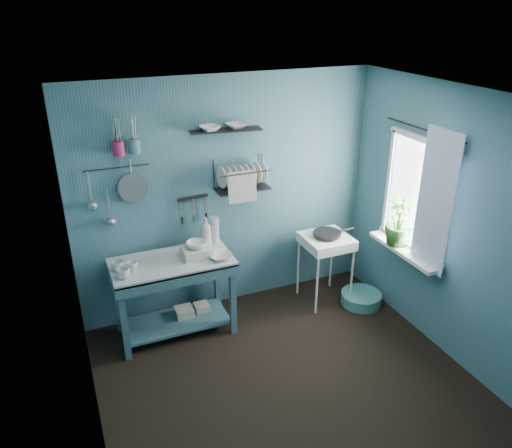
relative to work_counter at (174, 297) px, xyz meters
name	(u,v)px	position (x,y,z in m)	size (l,w,h in m)	color
floor	(288,383)	(0.72, -1.14, -0.41)	(3.20, 3.20, 0.00)	black
ceiling	(297,100)	(0.72, -1.14, 2.09)	(3.20, 3.20, 0.00)	silver
wall_back	(227,197)	(0.72, 0.36, 0.84)	(3.20, 3.20, 0.00)	#345E6B
wall_front	(417,383)	(0.72, -2.64, 0.84)	(3.20, 3.20, 0.00)	#345E6B
wall_left	(81,304)	(-0.88, -1.14, 0.84)	(3.00, 3.00, 0.00)	#345E6B
wall_right	(450,227)	(2.32, -1.14, 0.84)	(3.00, 3.00, 0.00)	#345E6B
work_counter	(174,297)	(0.00, 0.00, 0.00)	(1.17, 0.58, 0.83)	#2E5562
mug_left	(123,274)	(-0.48, -0.16, 0.46)	(0.12, 0.12, 0.10)	silver
mug_mid	(132,267)	(-0.38, -0.06, 0.46)	(0.10, 0.10, 0.09)	silver
mug_right	(118,266)	(-0.50, 0.00, 0.46)	(0.12, 0.12, 0.10)	silver
wash_tub	(197,252)	(0.25, -0.02, 0.46)	(0.28, 0.22, 0.10)	beige
tub_bowl	(196,245)	(0.25, -0.02, 0.54)	(0.20, 0.20, 0.06)	silver
soap_bottle	(206,231)	(0.42, 0.20, 0.56)	(0.12, 0.12, 0.30)	beige
water_bottle	(215,230)	(0.52, 0.22, 0.55)	(0.09, 0.09, 0.28)	#AAB7BD
counter_bowl	(220,256)	(0.45, -0.15, 0.44)	(0.22, 0.22, 0.05)	silver
hotplate_stand	(325,268)	(1.70, -0.05, -0.02)	(0.49, 0.49, 0.79)	white
frying_pan	(327,233)	(1.70, -0.05, 0.41)	(0.30, 0.30, 0.04)	black
knife_strip	(193,198)	(0.34, 0.33, 0.89)	(0.32, 0.02, 0.03)	black
dish_rack	(242,175)	(0.84, 0.23, 1.10)	(0.55, 0.24, 0.32)	black
upper_shelf	(226,130)	(0.68, 0.26, 1.57)	(0.70, 0.18, 0.01)	black
shelf_bowl_left	(210,120)	(0.52, 0.26, 1.68)	(0.20, 0.20, 0.05)	silver
shelf_bowl_right	(236,125)	(0.79, 0.26, 1.60)	(0.20, 0.20, 0.05)	silver
utensil_cup_magenta	(118,148)	(-0.34, 0.28, 1.49)	(0.11, 0.11, 0.13)	#9B1C50
utensil_cup_teal	(134,146)	(-0.20, 0.28, 1.50)	(0.11, 0.11, 0.13)	#3A6E79
colander	(133,187)	(-0.25, 0.31, 1.10)	(0.28, 0.28, 0.03)	#929599
ladle_outer	(90,187)	(-0.63, 0.32, 1.15)	(0.01, 0.01, 0.30)	#929599
ladle_inner	(108,204)	(-0.49, 0.32, 0.96)	(0.01, 0.01, 0.30)	#929599
hook_rail	(116,168)	(-0.37, 0.33, 1.30)	(0.01, 0.01, 0.60)	black
window_glass	(418,195)	(2.30, -0.69, 0.99)	(1.10, 1.10, 0.00)	white
windowsill	(403,251)	(2.22, -0.69, 0.40)	(0.16, 0.95, 0.04)	white
curtain	(435,202)	(2.24, -0.99, 1.04)	(1.35, 1.35, 0.00)	white
curtain_rod	(424,130)	(2.26, -0.69, 1.64)	(0.02, 0.02, 1.05)	black
potted_plant	(399,222)	(2.22, -0.56, 0.66)	(0.28, 0.28, 0.50)	#346729
storage_tin_large	(185,317)	(0.10, 0.05, -0.30)	(0.18, 0.18, 0.22)	tan
storage_tin_small	(202,312)	(0.30, 0.08, -0.31)	(0.15, 0.15, 0.20)	tan
floor_basin	(361,298)	(2.04, -0.31, -0.35)	(0.45, 0.45, 0.13)	teal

